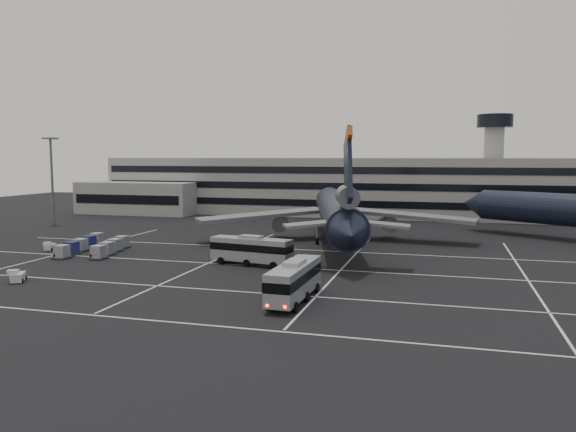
{
  "coord_description": "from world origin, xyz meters",
  "views": [
    {
      "loc": [
        24.51,
        -64.77,
        14.22
      ],
      "look_at": [
        0.74,
        19.62,
        5.0
      ],
      "focal_mm": 35.0,
      "sensor_mm": 36.0,
      "label": 1
    }
  ],
  "objects_px": {
    "bus_near": "(294,279)",
    "tug_a": "(50,247)",
    "uld_cluster": "(94,246)",
    "bus_far": "(251,249)",
    "trijet_main": "(336,212)"
  },
  "relations": [
    {
      "from": "trijet_main",
      "to": "bus_far",
      "type": "relative_size",
      "value": 4.97
    },
    {
      "from": "bus_near",
      "to": "uld_cluster",
      "type": "relative_size",
      "value": 0.78
    },
    {
      "from": "tug_a",
      "to": "bus_near",
      "type": "bearing_deg",
      "value": -36.72
    },
    {
      "from": "bus_near",
      "to": "tug_a",
      "type": "xyz_separation_m",
      "value": [
        -43.87,
        19.1,
        -1.63
      ]
    },
    {
      "from": "tug_a",
      "to": "uld_cluster",
      "type": "height_order",
      "value": "uld_cluster"
    },
    {
      "from": "bus_far",
      "to": "uld_cluster",
      "type": "xyz_separation_m",
      "value": [
        -26.12,
        3.13,
        -1.22
      ]
    },
    {
      "from": "uld_cluster",
      "to": "trijet_main",
      "type": "bearing_deg",
      "value": 29.09
    },
    {
      "from": "trijet_main",
      "to": "tug_a",
      "type": "xyz_separation_m",
      "value": [
        -40.8,
        -19.01,
        -4.66
      ]
    },
    {
      "from": "bus_far",
      "to": "uld_cluster",
      "type": "relative_size",
      "value": 0.77
    },
    {
      "from": "trijet_main",
      "to": "bus_near",
      "type": "xyz_separation_m",
      "value": [
        3.07,
        -38.11,
        -3.03
      ]
    },
    {
      "from": "tug_a",
      "to": "uld_cluster",
      "type": "relative_size",
      "value": 0.15
    },
    {
      "from": "bus_near",
      "to": "bus_far",
      "type": "height_order",
      "value": "bus_near"
    },
    {
      "from": "bus_far",
      "to": "bus_near",
      "type": "bearing_deg",
      "value": -138.43
    },
    {
      "from": "trijet_main",
      "to": "uld_cluster",
      "type": "bearing_deg",
      "value": -165.16
    },
    {
      "from": "uld_cluster",
      "to": "bus_far",
      "type": "bearing_deg",
      "value": -6.83
    }
  ]
}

